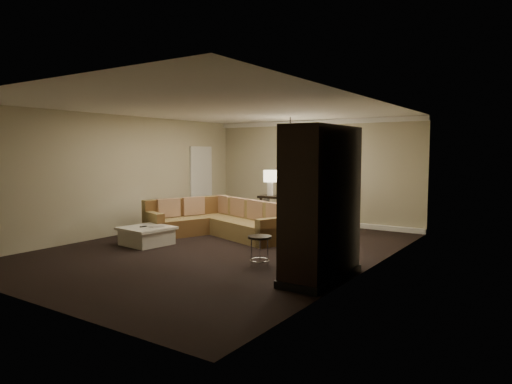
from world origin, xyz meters
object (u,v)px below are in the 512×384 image
Objects in this scene: sectional_sofa at (219,221)px; armoire at (321,207)px; drink_table at (260,244)px; console_table at (300,210)px; coffee_table at (147,235)px; person at (322,187)px.

armoire is (3.56, -2.01, 0.78)m from sectional_sofa.
drink_table is (-1.23, 0.20, -0.75)m from armoire.
armoire reaches higher than console_table.
console_table is (1.86, 3.34, 0.31)m from coffee_table.
coffee_table is at bearing 175.11° from armoire.
drink_table is at bearing 113.71° from person.
coffee_table is 0.59× the size of person.
sectional_sofa is at bearing -132.65° from console_table.
coffee_table is 0.47× the size of console_table.
person is at bearing 98.59° from console_table.
armoire is at bearing -64.17° from console_table.
sectional_sofa is 1.54× the size of console_table.
sectional_sofa is 3.29× the size of coffee_table.
coffee_table is 4.29m from armoire.
sectional_sofa is at bearing 69.48° from coffee_table.
coffee_table is at bearing 86.74° from person.
drink_table is (2.95, -0.16, 0.17)m from coffee_table.
person is (-1.81, 6.19, 0.51)m from drink_table.
person reaches higher than sectional_sofa.
sectional_sofa is 6.65× the size of drink_table.
person is at bearing 115.44° from armoire.
sectional_sofa is at bearing 90.68° from person.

